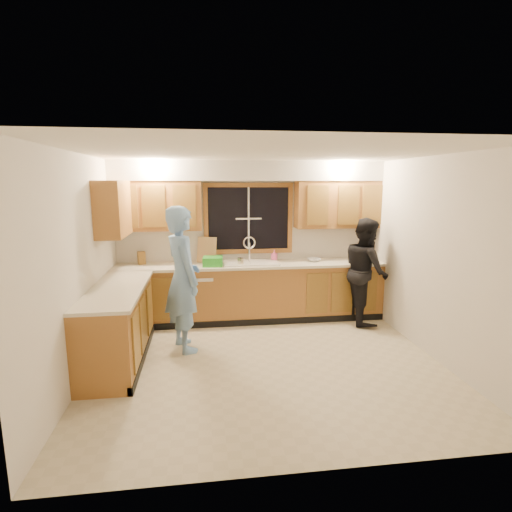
{
  "coord_description": "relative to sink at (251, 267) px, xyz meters",
  "views": [
    {
      "loc": [
        -0.73,
        -4.51,
        2.17
      ],
      "look_at": [
        -0.04,
        0.65,
        1.21
      ],
      "focal_mm": 28.0,
      "sensor_mm": 36.0,
      "label": 1
    }
  ],
  "objects": [
    {
      "name": "base_cabinets_back",
      "position": [
        0.0,
        -0.0,
        -0.42
      ],
      "size": [
        4.2,
        0.6,
        0.88
      ],
      "primitive_type": "cube",
      "color": "#A3692F",
      "rests_on": "ground"
    },
    {
      "name": "base_cabinets_left",
      "position": [
        -1.8,
        -1.25,
        -0.42
      ],
      "size": [
        0.6,
        1.9,
        0.88
      ],
      "primitive_type": "cube",
      "color": "#A3692F",
      "rests_on": "ground"
    },
    {
      "name": "ceiling",
      "position": [
        0.0,
        -1.6,
        1.64
      ],
      "size": [
        4.2,
        4.2,
        0.0
      ],
      "primitive_type": "plane",
      "rotation": [
        3.14,
        0.0,
        0.0
      ],
      "color": "white"
    },
    {
      "name": "upper_cabinets_return",
      "position": [
        -1.94,
        -0.48,
        0.96
      ],
      "size": [
        0.33,
        0.9,
        0.75
      ],
      "primitive_type": "cube",
      "color": "#A3692F",
      "rests_on": "wall_left"
    },
    {
      "name": "cutting_board",
      "position": [
        -0.68,
        0.15,
        0.26
      ],
      "size": [
        0.32,
        0.2,
        0.4
      ],
      "primitive_type": "cube",
      "rotation": [
        -0.21,
        0.0,
        -0.33
      ],
      "color": "tan",
      "rests_on": "countertop_back"
    },
    {
      "name": "sink",
      "position": [
        0.0,
        0.0,
        0.0
      ],
      "size": [
        0.86,
        0.52,
        0.57
      ],
      "color": "white",
      "rests_on": "countertop_back"
    },
    {
      "name": "soffit",
      "position": [
        0.0,
        0.12,
        1.49
      ],
      "size": [
        4.2,
        0.35,
        0.3
      ],
      "primitive_type": "cube",
      "color": "silver",
      "rests_on": "wall_back"
    },
    {
      "name": "can_left",
      "position": [
        -0.19,
        -0.13,
        0.11
      ],
      "size": [
        0.09,
        0.09,
        0.12
      ],
      "primitive_type": "cylinder",
      "rotation": [
        0.0,
        0.0,
        -0.39
      ],
      "color": "beige",
      "rests_on": "countertop_back"
    },
    {
      "name": "upper_cabinets_right",
      "position": [
        1.43,
        0.13,
        0.96
      ],
      "size": [
        1.35,
        0.33,
        0.75
      ],
      "primitive_type": "cube",
      "color": "#A3692F",
      "rests_on": "wall_back"
    },
    {
      "name": "countertop_back",
      "position": [
        0.0,
        -0.02,
        0.04
      ],
      "size": [
        4.2,
        0.63,
        0.04
      ],
      "primitive_type": "cube",
      "color": "beige",
      "rests_on": "base_cabinets_back"
    },
    {
      "name": "floor",
      "position": [
        0.0,
        -1.6,
        -0.86
      ],
      "size": [
        4.2,
        4.2,
        0.0
      ],
      "primitive_type": "plane",
      "color": "#C2B595",
      "rests_on": "ground"
    },
    {
      "name": "countertop_left",
      "position": [
        -1.79,
        -1.25,
        0.04
      ],
      "size": [
        0.63,
        1.9,
        0.04
      ],
      "primitive_type": "cube",
      "color": "beige",
      "rests_on": "base_cabinets_left"
    },
    {
      "name": "dishwasher",
      "position": [
        -0.85,
        -0.01,
        -0.45
      ],
      "size": [
        0.6,
        0.56,
        0.82
      ],
      "primitive_type": "cube",
      "color": "white",
      "rests_on": "floor"
    },
    {
      "name": "bowl",
      "position": [
        1.03,
        0.02,
        0.08
      ],
      "size": [
        0.24,
        0.24,
        0.05
      ],
      "primitive_type": "imported",
      "rotation": [
        0.0,
        0.0,
        0.15
      ],
      "color": "silver",
      "rests_on": "countertop_back"
    },
    {
      "name": "upper_cabinets_left",
      "position": [
        -1.43,
        0.13,
        0.96
      ],
      "size": [
        1.35,
        0.33,
        0.75
      ],
      "primitive_type": "cube",
      "color": "#A3692F",
      "rests_on": "wall_back"
    },
    {
      "name": "wall_left",
      "position": [
        -2.1,
        -1.6,
        0.39
      ],
      "size": [
        0.0,
        3.8,
        3.8
      ],
      "primitive_type": "plane",
      "rotation": [
        1.57,
        0.0,
        1.57
      ],
      "color": "silver",
      "rests_on": "ground"
    },
    {
      "name": "wall_right",
      "position": [
        2.1,
        -1.6,
        0.39
      ],
      "size": [
        0.0,
        3.8,
        3.8
      ],
      "primitive_type": "plane",
      "rotation": [
        1.57,
        0.0,
        -1.57
      ],
      "color": "silver",
      "rests_on": "ground"
    },
    {
      "name": "stove",
      "position": [
        -1.8,
        -1.82,
        -0.41
      ],
      "size": [
        0.58,
        0.75,
        0.9
      ],
      "primitive_type": "cube",
      "color": "white",
      "rests_on": "floor"
    },
    {
      "name": "can_right",
      "position": [
        -0.16,
        -0.17,
        0.11
      ],
      "size": [
        0.07,
        0.07,
        0.12
      ],
      "primitive_type": "cylinder",
      "rotation": [
        0.0,
        0.0,
        0.01
      ],
      "color": "beige",
      "rests_on": "countertop_back"
    },
    {
      "name": "woman",
      "position": [
        1.76,
        -0.34,
        -0.04
      ],
      "size": [
        0.67,
        0.84,
        1.65
      ],
      "primitive_type": "imported",
      "rotation": [
        0.0,
        0.0,
        1.51
      ],
      "color": "black",
      "rests_on": "floor"
    },
    {
      "name": "soap_bottle",
      "position": [
        0.4,
        0.13,
        0.15
      ],
      "size": [
        0.11,
        0.11,
        0.19
      ],
      "primitive_type": "imported",
      "rotation": [
        0.0,
        0.0,
        -0.4
      ],
      "color": "#EB5993",
      "rests_on": "countertop_back"
    },
    {
      "name": "man",
      "position": [
        -1.01,
        -1.03,
        0.08
      ],
      "size": [
        0.67,
        0.81,
        1.89
      ],
      "primitive_type": "imported",
      "rotation": [
        0.0,
        0.0,
        1.94
      ],
      "color": "#75A4DE",
      "rests_on": "floor"
    },
    {
      "name": "window_frame",
      "position": [
        0.0,
        0.29,
        0.74
      ],
      "size": [
        1.44,
        0.03,
        1.14
      ],
      "color": "black",
      "rests_on": "wall_back"
    },
    {
      "name": "dish_crate",
      "position": [
        -0.6,
        -0.11,
        0.12
      ],
      "size": [
        0.32,
        0.3,
        0.14
      ],
      "primitive_type": "cube",
      "rotation": [
        0.0,
        0.0,
        -0.08
      ],
      "color": "#279025",
      "rests_on": "countertop_back"
    },
    {
      "name": "knife_block",
      "position": [
        -1.69,
        0.15,
        0.16
      ],
      "size": [
        0.13,
        0.12,
        0.2
      ],
      "primitive_type": "cube",
      "rotation": [
        0.0,
        0.0,
        0.35
      ],
      "color": "olive",
      "rests_on": "countertop_back"
    },
    {
      "name": "wall_back",
      "position": [
        0.0,
        0.3,
        0.39
      ],
      "size": [
        4.2,
        0.0,
        4.2
      ],
      "primitive_type": "plane",
      "rotation": [
        1.57,
        0.0,
        0.0
      ],
      "color": "silver",
      "rests_on": "ground"
    }
  ]
}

